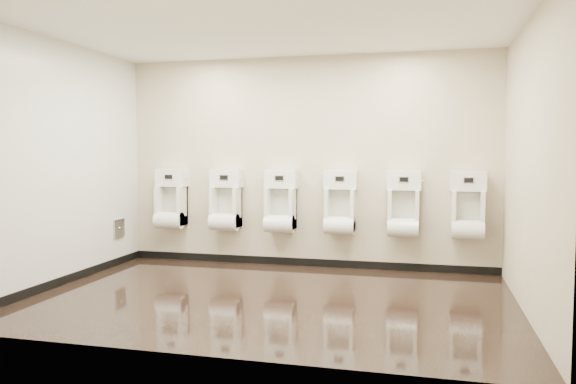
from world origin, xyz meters
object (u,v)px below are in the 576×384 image
urinal_1 (226,204)px  urinal_5 (468,210)px  urinal_3 (340,207)px  urinal_0 (171,203)px  access_panel (119,228)px  urinal_4 (404,209)px  urinal_2 (280,206)px

urinal_1 → urinal_5: (3.16, 0.00, 0.00)m
urinal_1 → urinal_3: bearing=0.0°
urinal_0 → urinal_3: (2.39, 0.00, 0.00)m
access_panel → urinal_3: (2.97, 0.40, 0.32)m
access_panel → urinal_4: bearing=6.1°
access_panel → urinal_2: bearing=10.6°
urinal_5 → urinal_3: bearing=180.0°
urinal_4 → urinal_3: bearing=180.0°
urinal_1 → urinal_4: (2.39, 0.00, 0.00)m
urinal_0 → urinal_2: same height
urinal_2 → urinal_4: (1.61, 0.00, 0.00)m
urinal_1 → urinal_5: bearing=0.0°
urinal_3 → urinal_5: bearing=0.0°
urinal_2 → urinal_4: size_ratio=1.00×
access_panel → urinal_5: size_ratio=0.31×
urinal_0 → urinal_1: size_ratio=1.00×
urinal_1 → urinal_4: 2.39m
urinal_1 → urinal_3: (1.58, 0.00, 0.00)m
urinal_3 → access_panel: bearing=-172.2°
urinal_1 → urinal_4: bearing=0.0°
access_panel → urinal_0: bearing=34.9°
urinal_0 → urinal_2: 1.59m
urinal_0 → urinal_4: bearing=0.0°
access_panel → urinal_3: 3.02m
urinal_2 → urinal_5: bearing=0.0°
urinal_0 → urinal_4: size_ratio=1.00×
urinal_5 → urinal_4: bearing=180.0°
urinal_2 → urinal_5: 2.38m
urinal_2 → urinal_5: size_ratio=1.00×
urinal_1 → urinal_3: 1.58m
urinal_0 → urinal_3: same height
urinal_3 → urinal_4: same height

